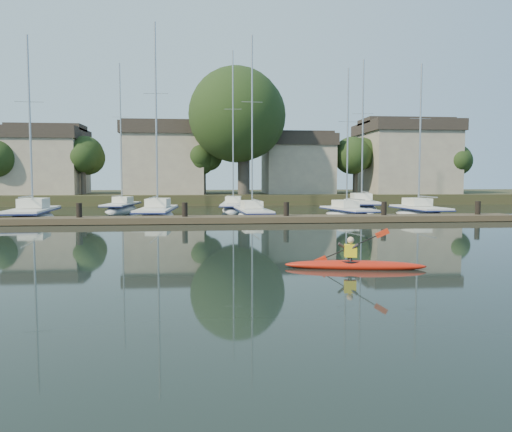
{
  "coord_description": "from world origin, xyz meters",
  "views": [
    {
      "loc": [
        -1.69,
        -15.32,
        2.6
      ],
      "look_at": [
        0.12,
        3.17,
        1.2
      ],
      "focal_mm": 35.0,
      "sensor_mm": 36.0,
      "label": 1
    }
  ],
  "objects": [
    {
      "name": "sailboat_0",
      "position": [
        -12.9,
        17.84,
        -0.21
      ],
      "size": [
        2.97,
        8.4,
        13.07
      ],
      "rotation": [
        0.0,
        0.0,
        0.08
      ],
      "color": "white",
      "rests_on": "ground"
    },
    {
      "name": "sailboat_7",
      "position": [
        11.64,
        26.64,
        -0.21
      ],
      "size": [
        3.53,
        9.02,
        14.16
      ],
      "rotation": [
        0.0,
        0.0,
        -0.14
      ],
      "color": "white",
      "rests_on": "ground"
    },
    {
      "name": "sailboat_5",
      "position": [
        -8.83,
        27.16,
        -0.16
      ],
      "size": [
        2.64,
        8.14,
        13.23
      ],
      "rotation": [
        0.0,
        0.0,
        -0.1
      ],
      "color": "white",
      "rests_on": "ground"
    },
    {
      "name": "ground",
      "position": [
        0.0,
        0.0,
        0.0
      ],
      "size": [
        160.0,
        160.0,
        0.0
      ],
      "primitive_type": "plane",
      "color": "black",
      "rests_on": "ground"
    },
    {
      "name": "sailboat_6",
      "position": [
        0.48,
        26.59,
        -0.17
      ],
      "size": [
        2.74,
        9.17,
        14.37
      ],
      "rotation": [
        0.0,
        0.0,
        -0.09
      ],
      "color": "white",
      "rests_on": "ground"
    },
    {
      "name": "shore",
      "position": [
        1.61,
        40.29,
        3.23
      ],
      "size": [
        90.0,
        25.25,
        12.75
      ],
      "color": "#2E371B",
      "rests_on": "ground"
    },
    {
      "name": "dock",
      "position": [
        0.0,
        14.0,
        0.2
      ],
      "size": [
        34.0,
        2.0,
        1.8
      ],
      "color": "#4F412D",
      "rests_on": "ground"
    },
    {
      "name": "sailboat_3",
      "position": [
        8.15,
        18.82,
        -0.17
      ],
      "size": [
        3.1,
        7.29,
        11.4
      ],
      "rotation": [
        0.0,
        0.0,
        0.18
      ],
      "color": "white",
      "rests_on": "ground"
    },
    {
      "name": "kayak",
      "position": [
        2.53,
        -1.43,
        0.16
      ],
      "size": [
        4.08,
        1.27,
        1.29
      ],
      "rotation": [
        0.0,
        0.0,
        -0.18
      ],
      "color": "#B72A0E",
      "rests_on": "ground"
    },
    {
      "name": "sailboat_1",
      "position": [
        -5.09,
        18.84,
        -0.19
      ],
      "size": [
        2.59,
        8.85,
        14.32
      ],
      "rotation": [
        0.0,
        0.0,
        -0.05
      ],
      "color": "white",
      "rests_on": "ground"
    },
    {
      "name": "sailboat_4",
      "position": [
        13.32,
        18.68,
        -0.19
      ],
      "size": [
        2.54,
        7.13,
        11.91
      ],
      "rotation": [
        0.0,
        0.0,
        0.06
      ],
      "color": "white",
      "rests_on": "ground"
    },
    {
      "name": "sailboat_2",
      "position": [
        1.38,
        18.37,
        -0.17
      ],
      "size": [
        2.41,
        8.16,
        13.33
      ],
      "rotation": [
        0.0,
        0.0,
        0.07
      ],
      "color": "white",
      "rests_on": "ground"
    }
  ]
}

